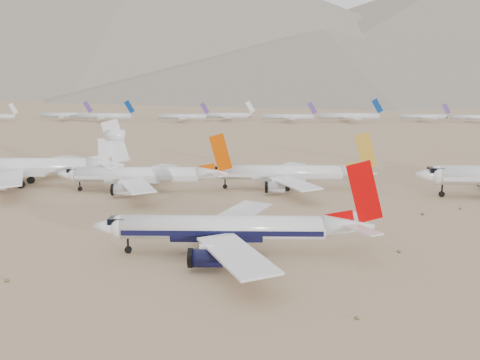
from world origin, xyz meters
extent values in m
plane|color=#917354|center=(0.00, 0.00, 0.00)|extent=(7000.00, 7000.00, 0.00)
cylinder|color=white|center=(-9.41, 0.10, 5.22)|extent=(38.41, 4.54, 4.54)
cube|color=black|center=(-9.41, 0.10, 4.65)|extent=(37.64, 4.61, 1.02)
sphere|color=white|center=(-28.61, 0.10, 5.22)|extent=(4.54, 4.54, 4.54)
cube|color=black|center=(-29.30, 0.10, 6.47)|extent=(3.18, 2.95, 1.14)
cone|color=white|center=(14.33, 0.10, 5.56)|extent=(9.60, 4.54, 4.54)
cube|color=white|center=(-6.44, -13.38, 4.43)|extent=(14.83, 23.38, 0.71)
cube|color=white|center=(16.20, -4.32, 6.13)|extent=(6.10, 7.97, 0.27)
cylinder|color=black|center=(-11.54, -9.34, 2.38)|extent=(5.33, 3.27, 3.27)
cube|color=white|center=(-6.44, 13.57, 4.43)|extent=(14.83, 23.38, 0.71)
cube|color=white|center=(16.20, 4.51, 6.13)|extent=(6.10, 7.97, 0.27)
cylinder|color=black|center=(-11.54, 9.54, 2.38)|extent=(5.33, 3.27, 3.27)
cube|color=#BB0002|center=(17.00, 0.10, 12.18)|extent=(7.28, 0.36, 11.99)
cylinder|color=black|center=(-27.48, 0.10, 0.68)|extent=(1.36, 0.57, 1.36)
cylinder|color=black|center=(-7.81, -3.08, 0.95)|extent=(1.91, 1.14, 1.91)
cylinder|color=black|center=(-7.81, 3.28, 0.95)|extent=(1.91, 1.14, 1.91)
sphere|color=white|center=(48.51, 51.52, 6.26)|extent=(5.45, 5.45, 5.45)
cube|color=black|center=(47.70, 51.52, 7.76)|extent=(3.81, 3.54, 1.36)
cylinder|color=black|center=(49.87, 51.52, 0.82)|extent=(1.63, 0.68, 1.63)
cylinder|color=white|center=(5.13, 61.83, 5.09)|extent=(36.40, 4.42, 4.42)
cube|color=silver|center=(5.13, 61.83, 4.53)|extent=(35.67, 4.49, 1.00)
sphere|color=white|center=(-13.06, 61.83, 5.09)|extent=(4.42, 4.42, 4.42)
cube|color=black|center=(-13.73, 61.83, 6.30)|extent=(3.10, 2.88, 1.11)
cone|color=white|center=(27.63, 61.83, 5.42)|extent=(9.10, 4.42, 4.42)
cube|color=white|center=(7.95, 49.00, 4.31)|extent=(14.06, 22.15, 0.68)
cube|color=white|center=(29.40, 57.63, 5.97)|extent=(5.78, 7.55, 0.27)
cylinder|color=silver|center=(3.11, 52.82, 2.32)|extent=(5.06, 3.18, 3.18)
cube|color=white|center=(7.95, 74.66, 4.31)|extent=(14.06, 22.15, 0.68)
cube|color=white|center=(29.40, 66.03, 5.97)|extent=(5.78, 7.55, 0.27)
cylinder|color=silver|center=(3.11, 70.83, 2.32)|extent=(5.06, 3.18, 3.18)
cube|color=#BC8F26|center=(30.16, 61.83, 11.72)|extent=(6.90, 0.35, 11.37)
cylinder|color=black|center=(-11.96, 61.83, 0.66)|extent=(1.33, 0.55, 1.33)
cylinder|color=black|center=(6.65, 58.73, 0.93)|extent=(1.86, 1.11, 1.86)
cylinder|color=black|center=(6.65, 64.92, 0.93)|extent=(1.86, 1.11, 1.86)
cylinder|color=white|center=(-37.88, 57.17, 5.10)|extent=(36.28, 4.43, 4.43)
cube|color=silver|center=(-37.88, 57.17, 4.55)|extent=(35.55, 4.50, 1.00)
sphere|color=white|center=(-56.02, 57.17, 5.10)|extent=(4.43, 4.43, 4.43)
cube|color=black|center=(-56.68, 57.17, 6.32)|extent=(3.10, 2.88, 1.11)
cone|color=white|center=(-15.45, 57.17, 5.43)|extent=(9.07, 4.43, 4.43)
cube|color=white|center=(-35.07, 44.38, 4.32)|extent=(14.01, 22.08, 0.68)
cube|color=white|center=(-13.69, 52.98, 5.99)|extent=(5.76, 7.53, 0.27)
cylinder|color=silver|center=(-39.89, 48.18, 2.32)|extent=(5.04, 3.19, 3.19)
cube|color=white|center=(-35.07, 69.97, 4.32)|extent=(14.01, 22.08, 0.68)
cube|color=white|center=(-13.69, 61.37, 5.99)|extent=(5.76, 7.53, 0.27)
cylinder|color=silver|center=(-39.89, 66.16, 2.32)|extent=(5.04, 3.19, 3.19)
cube|color=#C44300|center=(-12.93, 57.17, 11.72)|extent=(6.88, 0.35, 11.33)
cylinder|color=black|center=(-54.91, 57.17, 0.67)|extent=(1.33, 0.55, 1.33)
cylinder|color=black|center=(-36.36, 54.07, 0.93)|extent=(1.86, 1.11, 1.86)
cylinder|color=black|center=(-36.36, 60.28, 0.93)|extent=(1.86, 1.11, 1.86)
cylinder|color=white|center=(-76.14, 64.91, 6.09)|extent=(44.21, 5.29, 5.29)
cube|color=silver|center=(-76.14, 64.91, 5.43)|extent=(43.32, 5.37, 1.19)
cone|color=white|center=(-48.82, 64.91, 6.48)|extent=(11.05, 5.29, 5.29)
cube|color=white|center=(-72.73, 49.37, 5.16)|extent=(17.07, 26.90, 0.82)
cube|color=white|center=(-46.67, 59.82, 7.15)|extent=(7.02, 9.17, 0.32)
cube|color=white|center=(-72.73, 80.45, 5.16)|extent=(17.07, 26.90, 0.82)
cube|color=white|center=(-46.67, 70.00, 7.15)|extent=(7.02, 9.17, 0.32)
cylinder|color=silver|center=(-78.60, 75.81, 2.77)|extent=(6.14, 3.81, 3.81)
cube|color=white|center=(-45.75, 64.91, 14.12)|extent=(8.38, 0.42, 13.80)
cylinder|color=white|center=(-45.44, 64.91, 15.82)|extent=(5.53, 3.43, 3.43)
cylinder|color=black|center=(-74.30, 61.21, 1.11)|extent=(2.22, 1.32, 2.22)
cylinder|color=black|center=(-74.30, 68.62, 1.11)|extent=(2.22, 1.32, 2.22)
cube|color=white|center=(-189.51, 317.41, 10.38)|extent=(7.34, 0.36, 9.25)
cylinder|color=silver|center=(-154.43, 333.75, 4.34)|extent=(39.23, 3.88, 3.88)
cube|color=#553785|center=(-135.97, 333.75, 10.89)|extent=(7.81, 0.39, 9.84)
cube|color=silver|center=(-154.43, 323.59, 3.76)|extent=(10.33, 18.06, 0.39)
cube|color=silver|center=(-154.43, 343.90, 3.76)|extent=(10.33, 18.06, 0.39)
cylinder|color=silver|center=(-119.63, 321.99, 4.50)|extent=(42.51, 4.20, 4.20)
cube|color=navy|center=(-99.62, 321.99, 11.60)|extent=(8.47, 0.42, 10.66)
cube|color=silver|center=(-119.63, 310.98, 3.87)|extent=(11.20, 19.57, 0.42)
cube|color=silver|center=(-119.63, 332.99, 3.87)|extent=(11.20, 19.57, 0.42)
cylinder|color=silver|center=(-58.17, 320.33, 4.27)|extent=(37.77, 3.73, 3.73)
cube|color=#553785|center=(-40.40, 320.33, 10.58)|extent=(7.52, 0.37, 9.47)
cube|color=silver|center=(-58.17, 310.56, 3.71)|extent=(9.95, 17.39, 0.37)
cube|color=silver|center=(-58.17, 330.11, 3.71)|extent=(9.95, 17.39, 0.37)
cylinder|color=silver|center=(-24.04, 332.70, 4.39)|extent=(40.24, 3.98, 3.98)
cube|color=white|center=(-5.10, 332.70, 11.11)|extent=(8.01, 0.40, 10.09)
cube|color=silver|center=(-24.04, 322.28, 3.79)|extent=(10.60, 18.53, 0.40)
cube|color=silver|center=(-24.04, 343.11, 3.79)|extent=(10.60, 18.53, 0.40)
cylinder|color=silver|center=(24.34, 318.96, 4.35)|extent=(39.47, 3.90, 3.90)
cube|color=#553785|center=(42.92, 318.96, 10.94)|extent=(7.86, 0.39, 9.90)
cube|color=silver|center=(24.34, 308.75, 3.77)|extent=(10.40, 18.17, 0.39)
cube|color=silver|center=(24.34, 329.18, 3.77)|extent=(10.40, 18.17, 0.39)
cylinder|color=silver|center=(71.28, 320.98, 4.72)|extent=(46.94, 4.64, 4.64)
cube|color=navy|center=(93.37, 320.98, 12.56)|extent=(9.35, 0.46, 11.77)
cube|color=silver|center=(71.28, 308.84, 4.02)|extent=(12.37, 21.61, 0.46)
cube|color=silver|center=(71.28, 333.13, 4.02)|extent=(12.37, 21.61, 0.46)
cylinder|color=silver|center=(130.44, 323.98, 4.20)|extent=(36.35, 3.59, 3.59)
cube|color=#553785|center=(147.54, 323.98, 10.27)|extent=(7.24, 0.36, 9.12)
cube|color=silver|center=(130.44, 314.58, 3.66)|extent=(9.58, 16.73, 0.36)
cube|color=silver|center=(130.44, 333.39, 3.66)|extent=(9.58, 16.73, 0.36)
cylinder|color=silver|center=(167.30, 320.30, 4.11)|extent=(34.60, 3.42, 3.42)
cube|color=silver|center=(167.30, 311.34, 3.60)|extent=(9.12, 15.93, 0.34)
cube|color=silver|center=(167.30, 329.25, 3.60)|extent=(9.12, 15.93, 0.34)
cone|color=slate|center=(-300.00, 1690.00, 235.00)|extent=(2444.00, 2444.00, 470.00)
cone|color=slate|center=(200.00, 1480.00, 120.00)|extent=(1824.00, 1824.00, 240.00)
cone|color=slate|center=(700.00, 1660.00, 190.00)|extent=(2356.00, 2356.00, 380.00)
cone|color=slate|center=(150.00, 1100.00, 70.00)|extent=(1260.00, 1260.00, 140.00)
ellipsoid|color=brown|center=(-44.10, -14.90, 0.25)|extent=(0.84, 0.84, 0.46)
ellipsoid|color=brown|center=(-30.40, 14.40, 0.29)|extent=(0.98, 0.98, 0.54)
ellipsoid|color=brown|center=(10.70, -27.70, 0.21)|extent=(0.70, 0.70, 0.39)
ellipsoid|color=brown|center=(24.40, 1.60, 0.25)|extent=(0.84, 0.84, 0.46)
ellipsoid|color=brown|center=(38.10, 30.90, 0.29)|extent=(0.98, 0.98, 0.54)
ellipsoid|color=brown|center=(49.52, 36.86, 0.24)|extent=(0.81, 0.81, 0.44)
camera|label=1|loc=(-4.03, -97.17, 32.68)|focal=40.00mm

